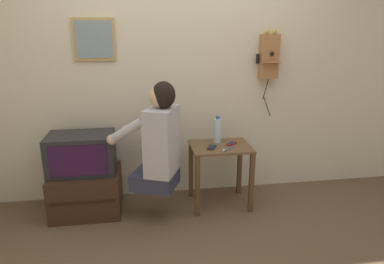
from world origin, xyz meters
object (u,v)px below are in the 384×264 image
(wall_phone_antique, at_px, (269,56))
(television, at_px, (82,153))
(water_bottle, at_px, (218,130))
(toothbrush, at_px, (227,149))
(cell_phone_held, at_px, (212,147))
(framed_picture, at_px, (94,39))
(person, at_px, (159,140))
(cell_phone_spare, at_px, (232,144))

(wall_phone_antique, bearing_deg, television, -172.96)
(water_bottle, bearing_deg, toothbrush, -79.67)
(water_bottle, bearing_deg, television, -178.45)
(cell_phone_held, distance_m, water_bottle, 0.21)
(toothbrush, bearing_deg, cell_phone_held, 13.86)
(framed_picture, bearing_deg, water_bottle, -11.90)
(toothbrush, bearing_deg, television, 35.62)
(person, distance_m, wall_phone_antique, 1.35)
(television, relative_size, cell_phone_spare, 4.33)
(wall_phone_antique, bearing_deg, person, -157.72)
(framed_picture, relative_size, water_bottle, 1.46)
(television, bearing_deg, wall_phone_antique, 7.04)
(cell_phone_held, height_order, cell_phone_spare, same)
(wall_phone_antique, bearing_deg, water_bottle, -160.76)
(framed_picture, bearing_deg, wall_phone_antique, -1.54)
(wall_phone_antique, distance_m, water_bottle, 0.87)
(cell_phone_held, bearing_deg, wall_phone_antique, 55.78)
(framed_picture, distance_m, cell_phone_spare, 1.56)
(wall_phone_antique, bearing_deg, cell_phone_spare, -147.72)
(wall_phone_antique, bearing_deg, framed_picture, 178.46)
(cell_phone_spare, height_order, water_bottle, water_bottle)
(wall_phone_antique, xyz_separation_m, cell_phone_spare, (-0.41, -0.26, -0.78))
(framed_picture, height_order, toothbrush, framed_picture)
(framed_picture, relative_size, cell_phone_spare, 2.79)
(toothbrush, bearing_deg, framed_picture, 22.19)
(person, bearing_deg, framed_picture, 69.10)
(television, distance_m, cell_phone_spare, 1.36)
(wall_phone_antique, relative_size, water_bottle, 3.27)
(water_bottle, xyz_separation_m, toothbrush, (0.04, -0.23, -0.11))
(cell_phone_held, bearing_deg, television, -158.59)
(cell_phone_held, height_order, toothbrush, toothbrush)
(person, relative_size, toothbrush, 6.85)
(cell_phone_spare, bearing_deg, wall_phone_antique, 72.97)
(toothbrush, bearing_deg, cell_phone_spare, -73.27)
(television, distance_m, framed_picture, 1.02)
(toothbrush, bearing_deg, water_bottle, -35.55)
(wall_phone_antique, bearing_deg, cell_phone_held, -151.43)
(television, xyz_separation_m, water_bottle, (1.24, 0.03, 0.15))
(person, bearing_deg, water_bottle, -42.33)
(television, relative_size, toothbrush, 4.26)
(cell_phone_spare, distance_m, water_bottle, 0.18)
(wall_phone_antique, height_order, water_bottle, wall_phone_antique)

